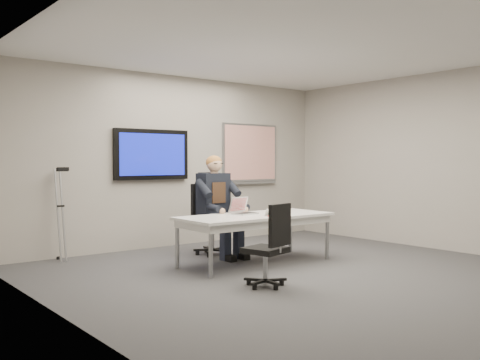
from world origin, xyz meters
TOP-DOWN VIEW (x-y plane):
  - floor at (0.00, 0.00)m, footprint 6.00×6.00m
  - ceiling at (0.00, 0.00)m, footprint 6.00×6.00m
  - wall_back at (0.00, 3.00)m, footprint 6.00×0.02m
  - wall_left at (-3.00, 0.00)m, footprint 0.02×6.00m
  - wall_right at (3.00, 0.00)m, footprint 0.02×6.00m
  - conference_table at (-0.03, 0.94)m, footprint 2.17×0.91m
  - tv_display at (-0.50, 2.95)m, footprint 1.30×0.09m
  - whiteboard at (1.55, 2.97)m, footprint 1.25×0.08m
  - office_chair_far at (-0.10, 1.92)m, footprint 0.56×0.56m
  - office_chair_near at (-0.80, -0.18)m, footprint 0.53×0.53m
  - seated_person at (-0.09, 1.65)m, footprint 0.46×0.80m
  - crutch at (-2.03, 2.81)m, footprint 0.36×0.55m
  - laptop at (-0.10, 1.14)m, footprint 0.35×0.34m
  - name_tent at (0.07, 0.73)m, footprint 0.25×0.14m
  - pen at (-0.06, 0.61)m, footprint 0.03×0.14m

SIDE VIEW (x-z plane):
  - floor at x=0.00m, z-range -0.01..0.01m
  - office_chair_near at x=-0.80m, z-range -0.17..0.75m
  - office_chair_far at x=-0.10m, z-range -0.20..0.86m
  - conference_table at x=-0.03m, z-range 0.26..0.92m
  - seated_person at x=-0.09m, z-range -0.14..1.34m
  - crutch at x=-2.03m, z-range -0.02..1.36m
  - pen at x=-0.06m, z-range 0.67..0.68m
  - name_tent at x=0.07m, z-range 0.67..0.76m
  - laptop at x=-0.10m, z-range 0.61..0.84m
  - wall_back at x=0.00m, z-range 0.00..2.80m
  - wall_left at x=-3.00m, z-range 0.00..2.80m
  - wall_right at x=3.00m, z-range 0.00..2.80m
  - tv_display at x=-0.50m, z-range 1.10..1.90m
  - whiteboard at x=1.55m, z-range 0.98..2.08m
  - ceiling at x=0.00m, z-range 2.79..2.81m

